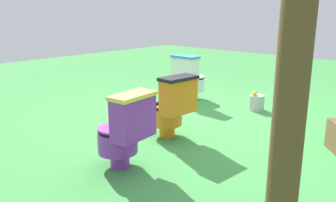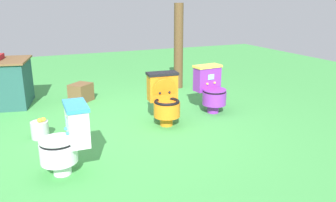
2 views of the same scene
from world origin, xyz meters
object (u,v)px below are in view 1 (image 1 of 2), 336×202
(wooden_post, at_px, (288,125))
(lemon_bucket, at_px, (256,102))
(toilet_orange, at_px, (172,106))
(toilet_purple, at_px, (124,130))
(toilet_white, at_px, (189,77))

(wooden_post, xyz_separation_m, lemon_bucket, (-2.72, -1.65, -0.70))
(toilet_orange, distance_m, lemon_bucket, 1.70)
(toilet_purple, bearing_deg, wooden_post, -102.68)
(toilet_white, distance_m, toilet_purple, 2.60)
(wooden_post, bearing_deg, toilet_white, -132.64)
(toilet_orange, xyz_separation_m, wooden_post, (1.05, 1.79, 0.45))
(lemon_bucket, bearing_deg, toilet_orange, -4.97)
(toilet_orange, xyz_separation_m, lemon_bucket, (-1.67, 0.15, -0.26))
(toilet_purple, xyz_separation_m, wooden_post, (0.18, 1.58, 0.45))
(toilet_white, xyz_separation_m, toilet_purple, (2.34, 1.15, 0.00))
(toilet_purple, relative_size, wooden_post, 0.44)
(toilet_purple, xyz_separation_m, lemon_bucket, (-2.55, -0.07, -0.25))
(toilet_orange, height_order, toilet_white, same)
(toilet_orange, xyz_separation_m, toilet_white, (-1.46, -0.93, -0.00))
(toilet_orange, bearing_deg, toilet_purple, -161.46)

